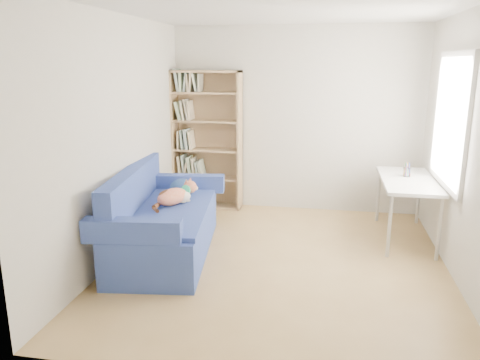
# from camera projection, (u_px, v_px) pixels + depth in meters

# --- Properties ---
(ground) EXTENTS (4.00, 4.00, 0.00)m
(ground) POSITION_uv_depth(u_px,v_px,m) (279.00, 263.00, 5.03)
(ground) COLOR #A6814A
(ground) RESTS_ON ground
(room_shell) EXTENTS (3.54, 4.04, 2.62)m
(room_shell) POSITION_uv_depth(u_px,v_px,m) (292.00, 110.00, 4.65)
(room_shell) COLOR silver
(room_shell) RESTS_ON ground
(sofa) EXTENTS (1.17, 2.06, 0.96)m
(sofa) POSITION_uv_depth(u_px,v_px,m) (162.00, 222.00, 5.22)
(sofa) COLOR navy
(sofa) RESTS_ON ground
(bookshelf) EXTENTS (0.99, 0.31, 1.99)m
(bookshelf) POSITION_uv_depth(u_px,v_px,m) (207.00, 146.00, 6.78)
(bookshelf) COLOR tan
(bookshelf) RESTS_ON ground
(desk) EXTENTS (0.61, 1.34, 0.75)m
(desk) POSITION_uv_depth(u_px,v_px,m) (408.00, 184.00, 5.56)
(desk) COLOR white
(desk) RESTS_ON ground
(pen_cup) EXTENTS (0.09, 0.09, 0.17)m
(pen_cup) POSITION_uv_depth(u_px,v_px,m) (407.00, 171.00, 5.66)
(pen_cup) COLOR white
(pen_cup) RESTS_ON desk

